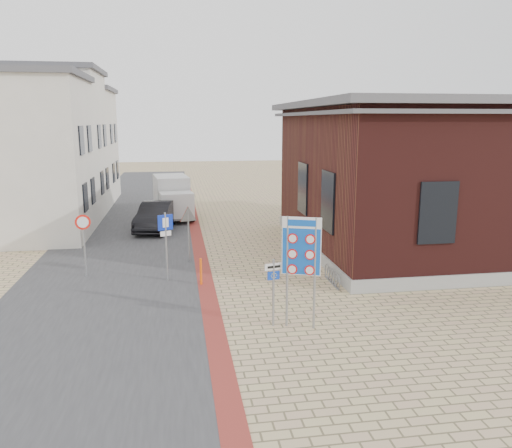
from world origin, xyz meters
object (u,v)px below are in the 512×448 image
object	(u,v)px
sedan	(156,216)
parking_sign	(166,235)
border_sign	(301,248)
essen_sign	(273,283)
bollard	(201,272)
box_truck	(173,197)

from	to	relation	value
sedan	parking_sign	xyz separation A→B (m)	(0.72, -9.26, 1.03)
parking_sign	sedan	bearing A→B (deg)	70.70
parking_sign	border_sign	bearing A→B (deg)	-75.62
border_sign	essen_sign	size ratio (longest dim) A/B	1.62
parking_sign	bollard	size ratio (longest dim) A/B	2.60
parking_sign	bollard	distance (m)	1.91
box_truck	essen_sign	world-z (taller)	box_truck
border_sign	bollard	distance (m)	5.40
border_sign	box_truck	bearing A→B (deg)	122.85
essen_sign	parking_sign	bearing A→B (deg)	110.00
parking_sign	bollard	bearing A→B (deg)	-52.58
border_sign	parking_sign	bearing A→B (deg)	149.06
sedan	bollard	size ratio (longest dim) A/B	4.61
essen_sign	border_sign	bearing A→B (deg)	-28.87
box_truck	parking_sign	distance (m)	12.67
sedan	parking_sign	bearing A→B (deg)	-75.61
border_sign	bollard	bearing A→B (deg)	142.80
sedan	essen_sign	distance (m)	14.56
sedan	border_sign	world-z (taller)	border_sign
border_sign	parking_sign	world-z (taller)	border_sign
sedan	essen_sign	size ratio (longest dim) A/B	2.28
essen_sign	bollard	distance (m)	4.59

